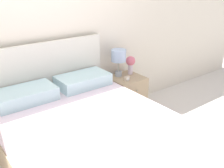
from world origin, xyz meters
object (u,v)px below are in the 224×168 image
object	(u,v)px
table_lamp	(119,57)
bed	(95,147)
alarm_clock	(127,79)
nightstand	(126,96)
flower_vase	(131,63)

from	to	relation	value
table_lamp	bed	bearing A→B (deg)	-138.26
table_lamp	alarm_clock	xyz separation A→B (m)	(-0.02, -0.20, -0.24)
nightstand	alarm_clock	size ratio (longest dim) A/B	7.97
bed	nightstand	xyz separation A→B (m)	(1.05, 0.78, -0.05)
table_lamp	alarm_clock	world-z (taller)	table_lamp
bed	flower_vase	xyz separation A→B (m)	(1.18, 0.85, 0.40)
bed	alarm_clock	size ratio (longest dim) A/B	30.90
table_lamp	alarm_clock	size ratio (longest dim) A/B	5.35
alarm_clock	nightstand	bearing A→B (deg)	52.52
bed	table_lamp	world-z (taller)	bed
bed	table_lamp	xyz separation A→B (m)	(0.99, 0.88, 0.50)
nightstand	alarm_clock	world-z (taller)	alarm_clock
bed	table_lamp	distance (m)	1.42
nightstand	table_lamp	xyz separation A→B (m)	(-0.06, 0.10, 0.55)
table_lamp	alarm_clock	distance (m)	0.32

